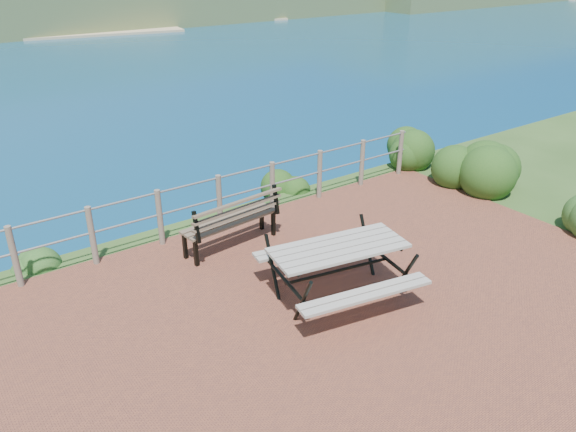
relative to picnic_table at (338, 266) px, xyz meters
name	(u,v)px	position (x,y,z in m)	size (l,w,h in m)	color
ground	(339,314)	(-0.26, -0.36, -0.52)	(10.00, 7.00, 0.12)	brown
safety_railing	(219,199)	(-0.26, 2.99, 0.05)	(9.40, 0.10, 1.00)	#6B5B4C
picnic_table	(338,266)	(0.00, 0.00, 0.00)	(2.05, 1.66, 0.82)	#A09A8F
park_bench	(230,213)	(-0.49, 2.21, 0.12)	(1.78, 0.61, 0.98)	brown
shrub_right_front	(479,187)	(5.21, 1.43, -0.52)	(1.47, 1.47, 2.08)	#1C4A16
shrub_right_edge	(409,163)	(5.08, 3.35, -0.52)	(1.23, 1.23, 1.75)	#1C4A16
shrub_lip_west	(35,263)	(-3.37, 3.61, -0.52)	(0.70, 0.70, 0.42)	#225520
shrub_lip_east	(279,188)	(1.67, 3.89, -0.52)	(0.85, 0.85, 0.63)	#1C4A16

